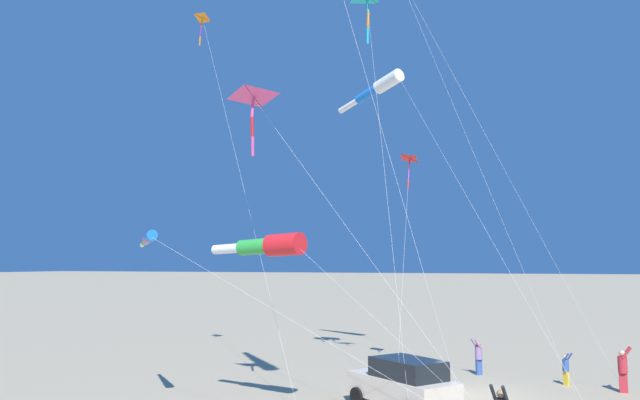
{
  "coord_description": "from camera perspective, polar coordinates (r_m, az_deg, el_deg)",
  "views": [
    {
      "loc": [
        25.71,
        2.97,
        5.28
      ],
      "look_at": [
        2.15,
        -5.69,
        7.9
      ],
      "focal_mm": 34.02,
      "sensor_mm": 36.0,
      "label": 1
    }
  ],
  "objects": [
    {
      "name": "kite_windsock_striped_overhead",
      "position": [
        35.48,
        5.42,
        10.41
      ],
      "size": [
        15.16,
        13.2,
        15.96
      ],
      "color": "white",
      "rests_on": "ground_plane"
    },
    {
      "name": "kite_delta_rainbow_low_near",
      "position": [
        30.11,
        8.44,
        3.83
      ],
      "size": [
        8.4,
        1.55,
        10.66
      ],
      "color": "red",
      "rests_on": "ground_plane"
    },
    {
      "name": "kite_delta_long_streamer_left",
      "position": [
        23.57,
        -6.22,
        9.59
      ],
      "size": [
        2.92,
        10.0,
        11.98
      ],
      "color": "#EF4C93",
      "rests_on": "ground_plane"
    },
    {
      "name": "person_child_green_jacket",
      "position": [
        30.7,
        14.68,
        -13.92
      ],
      "size": [
        0.6,
        0.61,
        1.72
      ],
      "color": "#335199",
      "rests_on": "ground_plane"
    },
    {
      "name": "kite_delta_checkered_midright",
      "position": [
        33.15,
        -10.93,
        16.3
      ],
      "size": [
        6.33,
        8.34,
        18.13
      ],
      "color": "orange",
      "rests_on": "ground_plane"
    },
    {
      "name": "ground_plane",
      "position": [
        26.42,
        13.97,
        -17.33
      ],
      "size": [
        600.0,
        600.0,
        0.0
      ],
      "primitive_type": "plane",
      "color": "tan"
    },
    {
      "name": "person_child_grey_jacket",
      "position": [
        29.39,
        22.12,
        -14.37
      ],
      "size": [
        0.48,
        0.51,
        1.41
      ],
      "color": "gold",
      "rests_on": "ground_plane"
    },
    {
      "name": "person_bystander_far",
      "position": [
        28.67,
        26.6,
        -13.89
      ],
      "size": [
        0.43,
        0.55,
        1.88
      ],
      "color": "#B72833",
      "rests_on": "ground_plane"
    },
    {
      "name": "parked_car",
      "position": [
        23.12,
        7.87,
        -16.7
      ],
      "size": [
        4.03,
        4.56,
        1.85
      ],
      "color": "beige",
      "rests_on": "ground_plane"
    },
    {
      "name": "kite_windsock_long_streamer_right",
      "position": [
        21.72,
        -4.86,
        -4.32
      ],
      "size": [
        1.77,
        10.17,
        6.35
      ],
      "color": "red",
      "rests_on": "ground_plane"
    },
    {
      "name": "kite_windsock_purple_drifting",
      "position": [
        23.33,
        -15.8,
        -3.56
      ],
      "size": [
        4.63,
        15.83,
        6.46
      ],
      "color": "blue",
      "rests_on": "ground_plane"
    }
  ]
}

